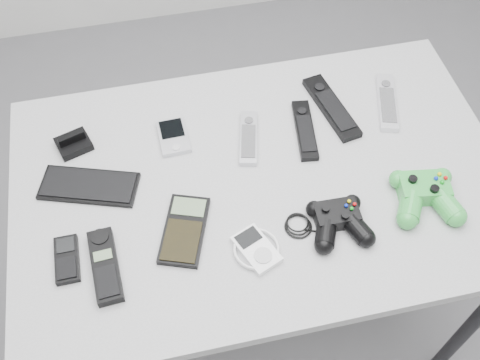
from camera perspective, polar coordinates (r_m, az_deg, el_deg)
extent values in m
plane|color=slate|center=(2.03, -0.34, -15.05)|extent=(3.50, 3.50, 0.00)
cube|color=gray|center=(1.37, 2.18, -0.23)|extent=(1.20, 0.77, 0.03)
cylinder|color=black|center=(1.76, 22.54, -13.36)|extent=(0.04, 0.04, 0.77)
cylinder|color=black|center=(1.90, -16.86, -2.06)|extent=(0.04, 0.04, 0.77)
cylinder|color=black|center=(2.02, 14.73, 3.46)|extent=(0.04, 0.04, 0.77)
cube|color=black|center=(1.38, -15.09, -0.57)|extent=(0.25, 0.16, 0.01)
cube|color=black|center=(1.46, -16.63, 3.80)|extent=(0.10, 0.09, 0.04)
cube|color=#B8B9C0|center=(1.44, -6.79, 4.41)|extent=(0.08, 0.11, 0.02)
cube|color=#B8B9C0|center=(1.42, 0.87, 4.35)|extent=(0.08, 0.18, 0.02)
cube|color=black|center=(1.45, 6.61, 5.10)|extent=(0.07, 0.20, 0.02)
cube|color=black|center=(1.51, 9.27, 7.35)|extent=(0.10, 0.24, 0.02)
cube|color=silver|center=(1.55, 14.70, 7.70)|extent=(0.10, 0.20, 0.02)
cube|color=black|center=(1.29, -17.18, -7.69)|extent=(0.05, 0.11, 0.02)
cube|color=black|center=(1.26, -13.54, -8.46)|extent=(0.07, 0.18, 0.03)
cube|color=black|center=(1.28, -5.68, -5.07)|extent=(0.15, 0.20, 0.02)
cube|color=white|center=(1.24, 1.68, -7.01)|extent=(0.14, 0.14, 0.02)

